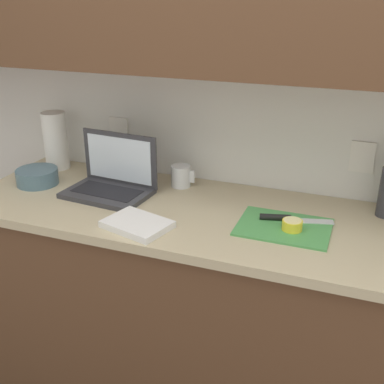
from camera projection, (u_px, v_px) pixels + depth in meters
wall_back at (308, 34)px, 1.67m from camera, size 5.20×0.38×2.60m
counter_unit at (278, 329)px, 1.88m from camera, size 2.47×0.63×0.93m
laptop at (112, 179)px, 1.95m from camera, size 0.35×0.25×0.23m
cutting_board at (284, 227)px, 1.67m from camera, size 0.32×0.24×0.01m
knife at (284, 218)px, 1.71m from camera, size 0.26×0.09×0.02m
lemon_half_cut at (292, 225)px, 1.64m from camera, size 0.07×0.07×0.04m
measuring_cup at (181, 176)px, 2.01m from camera, size 0.10×0.08×0.09m
bowl_white at (37, 177)px, 2.04m from camera, size 0.17×0.17×0.07m
paper_towel_roll at (56, 141)px, 2.19m from camera, size 0.11×0.11×0.26m
dish_towel at (137, 224)px, 1.67m from camera, size 0.25×0.21×0.02m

